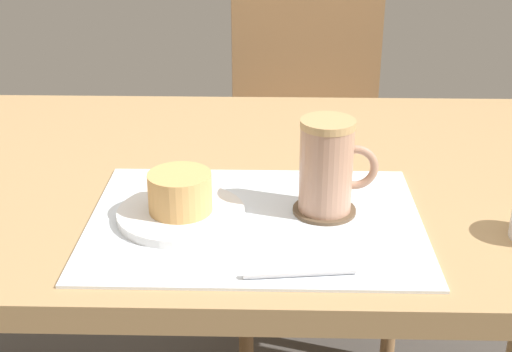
{
  "coord_description": "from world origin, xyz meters",
  "views": [
    {
      "loc": [
        0.07,
        -1.01,
        1.17
      ],
      "look_at": [
        0.04,
        -0.13,
        0.78
      ],
      "focal_mm": 50.0,
      "sensor_mm": 36.0,
      "label": 1
    }
  ],
  "objects_px": {
    "wooden_chair": "(310,151)",
    "pastry_plate": "(181,214)",
    "dining_table": "(231,214)",
    "coffee_mug": "(328,165)",
    "pastry": "(180,192)"
  },
  "relations": [
    {
      "from": "dining_table",
      "to": "wooden_chair",
      "type": "relative_size",
      "value": 1.6
    },
    {
      "from": "dining_table",
      "to": "pastry_plate",
      "type": "relative_size",
      "value": 8.03
    },
    {
      "from": "dining_table",
      "to": "coffee_mug",
      "type": "xyz_separation_m",
      "value": [
        0.14,
        -0.14,
        0.15
      ]
    },
    {
      "from": "wooden_chair",
      "to": "coffee_mug",
      "type": "height_order",
      "value": "coffee_mug"
    },
    {
      "from": "dining_table",
      "to": "pastry_plate",
      "type": "distance_m",
      "value": 0.2
    },
    {
      "from": "wooden_chair",
      "to": "pastry",
      "type": "relative_size",
      "value": 10.13
    },
    {
      "from": "pastry_plate",
      "to": "coffee_mug",
      "type": "distance_m",
      "value": 0.21
    },
    {
      "from": "coffee_mug",
      "to": "pastry_plate",
      "type": "bearing_deg",
      "value": -173.07
    },
    {
      "from": "dining_table",
      "to": "pastry",
      "type": "distance_m",
      "value": 0.21
    },
    {
      "from": "wooden_chair",
      "to": "pastry_plate",
      "type": "bearing_deg",
      "value": 70.92
    },
    {
      "from": "dining_table",
      "to": "coffee_mug",
      "type": "height_order",
      "value": "coffee_mug"
    },
    {
      "from": "pastry",
      "to": "coffee_mug",
      "type": "bearing_deg",
      "value": 6.93
    },
    {
      "from": "pastry_plate",
      "to": "coffee_mug",
      "type": "bearing_deg",
      "value": 6.93
    },
    {
      "from": "dining_table",
      "to": "wooden_chair",
      "type": "xyz_separation_m",
      "value": [
        0.16,
        0.68,
        -0.17
      ]
    },
    {
      "from": "wooden_chair",
      "to": "pastry_plate",
      "type": "relative_size",
      "value": 5.03
    }
  ]
}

